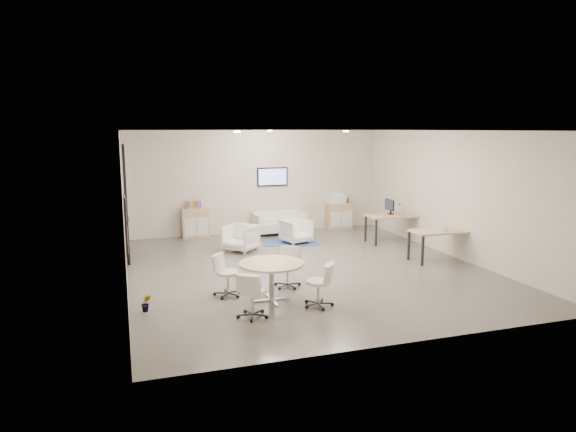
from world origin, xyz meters
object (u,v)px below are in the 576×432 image
at_px(sideboard_left, 195,223).
at_px(armchair_right, 296,230).
at_px(armchair_left, 241,237).
at_px(round_table, 271,267).
at_px(desk_rear, 393,218).
at_px(desk_front, 440,234).
at_px(loveseat, 279,223).
at_px(sideboard_right, 339,216).

xyz_separation_m(sideboard_left, armchair_right, (2.65, -1.62, -0.07)).
relative_size(sideboard_left, armchair_left, 1.14).
distance_m(sideboard_left, armchair_left, 2.29).
bearing_deg(round_table, armchair_left, 85.39).
bearing_deg(sideboard_left, armchair_left, -66.48).
height_order(armchair_right, round_table, same).
distance_m(armchair_right, round_table, 5.06).
bearing_deg(armchair_right, round_table, -130.03).
bearing_deg(round_table, desk_rear, 39.11).
distance_m(desk_rear, desk_front, 2.25).
bearing_deg(desk_rear, armchair_left, 177.84).
distance_m(sideboard_left, loveseat, 2.58).
height_order(sideboard_right, armchair_left, sideboard_right).
bearing_deg(armchair_right, sideboard_right, 22.71).
distance_m(armchair_left, desk_rear, 4.45).
bearing_deg(armchair_left, round_table, -50.02).
bearing_deg(sideboard_left, loveseat, -3.72).
relative_size(sideboard_left, round_table, 0.73).
height_order(sideboard_left, armchair_right, sideboard_left).
distance_m(loveseat, round_table, 6.40).
relative_size(sideboard_right, desk_rear, 0.55).
height_order(loveseat, round_table, round_table).
relative_size(sideboard_right, desk_front, 0.56).
distance_m(sideboard_left, armchair_right, 3.11).
xyz_separation_m(sideboard_right, desk_rear, (0.66, -2.37, 0.29)).
bearing_deg(sideboard_right, round_table, -123.34).
bearing_deg(armchair_right, loveseat, 77.24).
bearing_deg(loveseat, desk_front, -60.97).
bearing_deg(sideboard_left, desk_front, -40.56).
xyz_separation_m(desk_rear, round_table, (-4.77, -3.87, -0.05)).
relative_size(loveseat, desk_rear, 1.06).
bearing_deg(round_table, loveseat, 71.87).
relative_size(sideboard_left, desk_front, 0.60).
bearing_deg(sideboard_left, sideboard_right, 0.03).
distance_m(loveseat, armchair_right, 1.46).
height_order(armchair_right, desk_front, desk_front).
xyz_separation_m(desk_rear, desk_front, (0.04, -2.25, -0.03)).
distance_m(armchair_left, round_table, 4.16).
distance_m(desk_rear, round_table, 6.14).
bearing_deg(armchair_left, sideboard_right, 73.70).
distance_m(armchair_right, desk_front, 4.07).
xyz_separation_m(sideboard_right, loveseat, (-2.12, -0.17, -0.10)).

